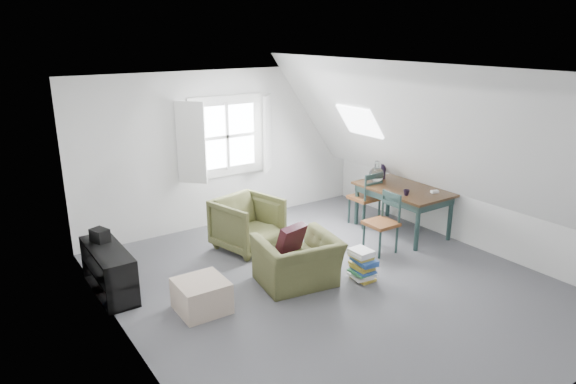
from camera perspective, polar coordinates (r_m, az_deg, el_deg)
floor at (r=6.63m, az=4.78°, el=-10.12°), size 5.50×5.50×0.00m
ceiling at (r=5.91m, az=5.40°, el=11.91°), size 5.50×5.50×0.00m
wall_back at (r=8.39m, az=-6.88°, el=4.84°), size 5.00×0.00×5.00m
wall_front at (r=4.53m, az=27.81°, el=-8.31°), size 5.00×0.00×5.00m
wall_left at (r=5.04m, az=-17.65°, el=-4.48°), size 0.00×5.50×5.50m
wall_right at (r=7.93m, az=19.27°, el=3.24°), size 0.00×5.50×5.50m
slope_left at (r=5.20m, az=-8.17°, el=2.94°), size 3.19×5.50×4.48m
slope_right at (r=7.09m, az=15.02°, el=6.39°), size 3.19×5.50×4.48m
dormer_window at (r=8.28m, az=-6.69°, el=6.10°), size 1.71×0.35×1.30m
skylight at (r=7.99m, az=7.95°, el=7.79°), size 0.35×0.75×0.47m
armchair_near at (r=6.61m, az=1.04°, el=-10.15°), size 1.07×0.97×0.62m
armchair_far at (r=7.65m, az=-4.44°, el=-6.21°), size 1.01×1.02×0.77m
throw_pillow at (r=6.49m, az=0.30°, el=-5.35°), size 0.43×0.31×0.41m
ottoman at (r=6.04m, az=-9.58°, el=-11.29°), size 0.56×0.56×0.37m
dining_table at (r=8.22m, az=12.63°, el=-0.18°), size 0.88×1.46×0.73m
demijohn at (r=8.35m, az=9.80°, el=1.96°), size 0.24×0.24×0.34m
vase_twigs at (r=8.59m, az=10.54°, el=2.36°), size 0.08×0.09×0.64m
cup at (r=7.82m, az=13.00°, el=-0.37°), size 0.10×0.10×0.09m
paper_box at (r=8.05m, az=15.98°, el=0.04°), size 0.13×0.11×0.04m
dining_chair_far at (r=8.46m, az=8.68°, el=-0.58°), size 0.43×0.43×0.91m
dining_chair_near at (r=7.47m, az=10.49°, el=-3.28°), size 0.41×0.41×0.87m
media_shelf at (r=6.63m, az=-19.17°, el=-8.56°), size 0.38×1.13×0.58m
electronics_box at (r=6.74m, az=-20.17°, el=-4.60°), size 0.23×0.26×0.18m
magazine_stack at (r=6.69m, az=8.26°, el=-8.01°), size 0.31×0.37×0.41m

